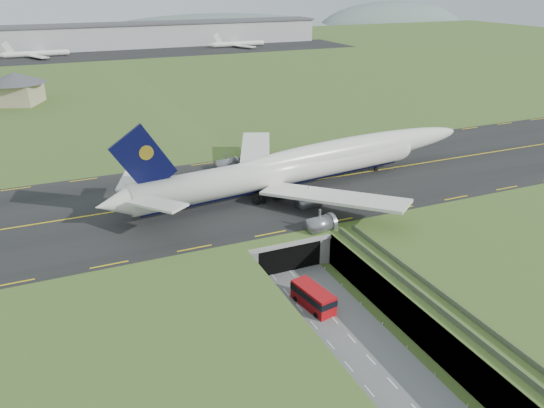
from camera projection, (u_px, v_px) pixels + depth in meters
name	position (u px, v px, depth m)	size (l,w,h in m)	color
ground	(310.00, 294.00, 87.67)	(900.00, 900.00, 0.00)	#466126
airfield_deck	(311.00, 279.00, 86.49)	(800.00, 800.00, 6.00)	gray
trench_road	(333.00, 318.00, 81.30)	(12.00, 75.00, 0.20)	slate
taxiway	(240.00, 192.00, 113.10)	(800.00, 44.00, 0.18)	black
tunnel_portal	(270.00, 235.00, 100.45)	(17.00, 22.30, 6.00)	gray
guideway	(445.00, 314.00, 73.48)	(3.00, 53.00, 7.05)	#A8A8A3
jumbo_jet	(307.00, 164.00, 114.15)	(90.08, 58.38, 19.45)	white
shuttle_tram	(313.00, 297.00, 83.55)	(4.46, 8.61, 3.33)	#AF0B11
service_building	(16.00, 85.00, 189.60)	(27.42, 27.42, 11.38)	tan
cargo_terminal	(94.00, 37.00, 334.65)	(320.00, 67.00, 15.60)	#B2B2B2
distant_hills	(154.00, 41.00, 475.44)	(700.00, 91.00, 60.00)	slate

